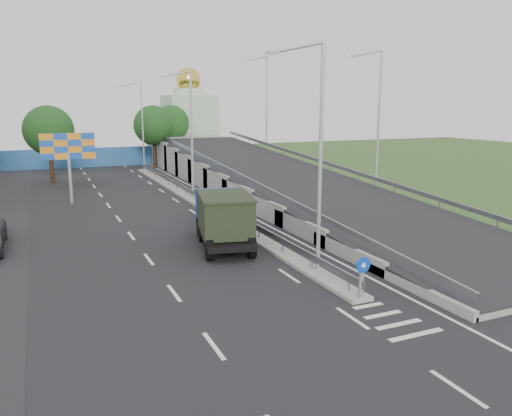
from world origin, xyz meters
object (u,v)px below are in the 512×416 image
sign_bollard (362,277)px  lamp_post_mid (189,128)px  lamp_post_near (317,147)px  church (189,121)px  dump_truck (223,216)px  billboard (68,150)px  lamp_post_far (141,121)px

sign_bollard → lamp_post_mid: (0.11, 23.83, 4.77)m
sign_bollard → lamp_post_near: (0.11, 3.83, 4.77)m
church → dump_truck: 49.63m
lamp_post_near → billboard: bearing=112.5°
lamp_post_far → church: church is taller
sign_bollard → lamp_post_mid: lamp_post_mid is taller
sign_bollard → church: 58.84m
sign_bollard → church: bearing=80.2°
sign_bollard → lamp_post_far: lamp_post_far is taller
lamp_post_mid → lamp_post_far: bearing=90.0°
lamp_post_near → lamp_post_mid: bearing=90.0°
sign_bollard → dump_truck: dump_truck is taller
lamp_post_mid → lamp_post_far: 20.00m
lamp_post_mid → dump_truck: bearing=-99.2°
sign_bollard → lamp_post_mid: bearing=89.7°
sign_bollard → billboard: (-9.00, 25.83, 3.15)m
lamp_post_near → billboard: (-9.11, 22.00, -1.62)m
lamp_post_mid → billboard: bearing=167.6°
lamp_post_far → billboard: bearing=-116.8°
lamp_post_mid → lamp_post_far: size_ratio=1.00×
billboard → dump_truck: billboard is taller
sign_bollard → dump_truck: bearing=102.4°
lamp_post_near → lamp_post_far: (0.00, 40.00, 0.00)m
billboard → church: bearing=59.3°
sign_bollard → dump_truck: 10.10m
lamp_post_near → dump_truck: lamp_post_near is taller
sign_bollard → lamp_post_near: 6.12m
sign_bollard → billboard: 27.53m
dump_truck → church: bearing=87.8°
sign_bollard → billboard: bearing=109.2°
billboard → lamp_post_far: bearing=63.2°
sign_bollard → lamp_post_mid: size_ratio=0.17×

